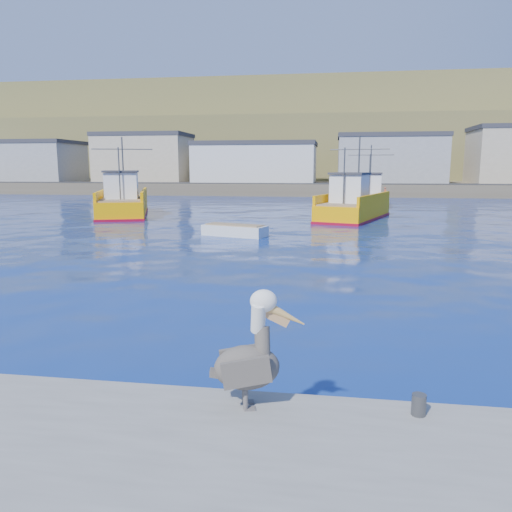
{
  "coord_description": "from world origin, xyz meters",
  "views": [
    {
      "loc": [
        1.74,
        -10.07,
        3.88
      ],
      "look_at": [
        -0.45,
        4.28,
        1.29
      ],
      "focal_mm": 35.0,
      "sensor_mm": 36.0,
      "label": 1
    }
  ],
  "objects_px": {
    "trawler_yellow_b": "(353,207)",
    "trawler_yellow_a": "(124,203)",
    "boat_orange": "(369,196)",
    "pelican": "(250,358)",
    "skiff_mid": "(235,231)"
  },
  "relations": [
    {
      "from": "boat_orange",
      "to": "pelican",
      "type": "xyz_separation_m",
      "value": [
        -4.72,
        -44.52,
        0.19
      ]
    },
    {
      "from": "trawler_yellow_a",
      "to": "skiff_mid",
      "type": "bearing_deg",
      "value": -43.71
    },
    {
      "from": "trawler_yellow_b",
      "to": "boat_orange",
      "type": "xyz_separation_m",
      "value": [
        2.06,
        12.68,
        0.08
      ]
    },
    {
      "from": "trawler_yellow_a",
      "to": "trawler_yellow_b",
      "type": "relative_size",
      "value": 1.1
    },
    {
      "from": "trawler_yellow_b",
      "to": "trawler_yellow_a",
      "type": "bearing_deg",
      "value": 178.9
    },
    {
      "from": "boat_orange",
      "to": "skiff_mid",
      "type": "xyz_separation_m",
      "value": [
        -9.13,
        -23.21,
        -0.78
      ]
    },
    {
      "from": "trawler_yellow_b",
      "to": "pelican",
      "type": "relative_size",
      "value": 6.02
    },
    {
      "from": "trawler_yellow_b",
      "to": "boat_orange",
      "type": "height_order",
      "value": "trawler_yellow_b"
    },
    {
      "from": "trawler_yellow_a",
      "to": "boat_orange",
      "type": "bearing_deg",
      "value": 30.98
    },
    {
      "from": "boat_orange",
      "to": "skiff_mid",
      "type": "relative_size",
      "value": 2.23
    },
    {
      "from": "trawler_yellow_a",
      "to": "trawler_yellow_b",
      "type": "bearing_deg",
      "value": -1.1
    },
    {
      "from": "trawler_yellow_a",
      "to": "boat_orange",
      "type": "xyz_separation_m",
      "value": [
        20.52,
        12.32,
        0.03
      ]
    },
    {
      "from": "pelican",
      "to": "boat_orange",
      "type": "bearing_deg",
      "value": 83.95
    },
    {
      "from": "boat_orange",
      "to": "trawler_yellow_a",
      "type": "bearing_deg",
      "value": -149.02
    },
    {
      "from": "boat_orange",
      "to": "skiff_mid",
      "type": "distance_m",
      "value": 24.96
    }
  ]
}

